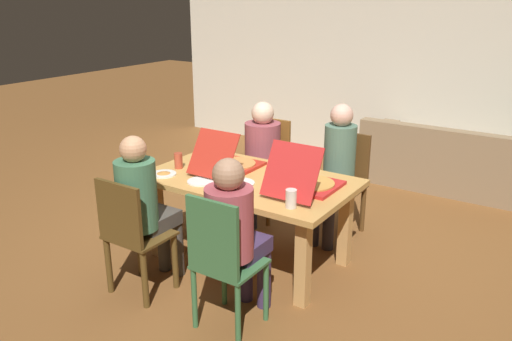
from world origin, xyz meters
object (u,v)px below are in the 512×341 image
object	(u,v)px
person_0	(259,151)
plate_1	(201,181)
person_3	(336,163)
plate_0	(239,183)
plate_2	(164,174)
pizza_box_0	(307,182)
drinking_glass_3	(285,163)
chair_3	(342,182)
chair_0	(268,163)
person_1	(144,202)
dining_table	(249,191)
pizza_box_1	(231,163)
chair_2	(222,258)
drinking_glass_0	(281,166)
drinking_glass_1	(291,199)
drinking_glass_2	(178,161)
chair_1	(132,235)
couch	(454,165)
person_2	(235,228)

from	to	relation	value
person_0	plate_1	size ratio (longest dim) A/B	5.39
person_3	plate_0	world-z (taller)	person_3
person_0	plate_2	xyz separation A→B (m)	(-0.23, -1.10, 0.05)
pizza_box_0	drinking_glass_3	size ratio (longest dim) A/B	5.52
chair_3	pizza_box_0	xyz separation A→B (m)	(0.10, -0.90, 0.29)
plate_0	person_3	bearing A→B (deg)	67.23
chair_0	person_1	bearing A→B (deg)	-90.00
dining_table	pizza_box_1	size ratio (longest dim) A/B	2.72
chair_2	drinking_glass_0	xyz separation A→B (m)	(-0.23, 1.14, 0.27)
drinking_glass_1	drinking_glass_2	size ratio (longest dim) A/B	0.99
chair_0	person_0	world-z (taller)	person_0
plate_2	drinking_glass_2	xyz separation A→B (m)	(-0.01, 0.20, 0.06)
chair_0	drinking_glass_1	bearing A→B (deg)	-52.16
plate_0	drinking_glass_1	size ratio (longest dim) A/B	1.86
chair_1	person_1	distance (m)	0.25
drinking_glass_0	chair_2	bearing A→B (deg)	-78.36
pizza_box_1	drinking_glass_2	xyz separation A→B (m)	(-0.38, -0.24, 0.02)
chair_2	couch	bearing A→B (deg)	80.60
person_0	chair_2	distance (m)	1.88
person_3	plate_1	bearing A→B (deg)	-121.92
plate_0	plate_1	bearing A→B (deg)	-153.96
person_0	drinking_glass_0	bearing A→B (deg)	-44.00
dining_table	person_3	world-z (taller)	person_3
pizza_box_0	pizza_box_1	world-z (taller)	pizza_box_0
chair_0	person_1	world-z (taller)	person_1
pizza_box_1	drinking_glass_1	distance (m)	0.96
person_3	plate_1	xyz separation A→B (m)	(-0.67, -1.07, 0.02)
chair_3	couch	xyz separation A→B (m)	(0.60, 1.79, -0.22)
person_3	pizza_box_0	bearing A→B (deg)	-82.02
drinking_glass_3	couch	distance (m)	2.58
drinking_glass_1	chair_1	bearing A→B (deg)	-149.70
person_2	pizza_box_0	bearing A→B (deg)	82.60
plate_1	drinking_glass_0	bearing A→B (deg)	49.68
pizza_box_0	drinking_glass_3	world-z (taller)	pizza_box_0
chair_3	drinking_glass_2	world-z (taller)	chair_3
chair_2	drinking_glass_3	size ratio (longest dim) A/B	8.68
dining_table	pizza_box_0	size ratio (longest dim) A/B	2.72
pizza_box_1	plate_1	size ratio (longest dim) A/B	2.83
chair_0	drinking_glass_0	bearing A→B (deg)	-50.87
chair_1	chair_2	bearing A→B (deg)	0.30
person_3	drinking_glass_2	size ratio (longest dim) A/B	9.25
drinking_glass_1	couch	size ratio (longest dim) A/B	0.06
drinking_glass_1	couch	world-z (taller)	drinking_glass_1
drinking_glass_0	drinking_glass_1	world-z (taller)	drinking_glass_0
pizza_box_0	plate_0	bearing A→B (deg)	-158.83
chair_2	pizza_box_0	bearing A→B (deg)	83.73
drinking_glass_0	plate_1	bearing A→B (deg)	-130.32
person_3	plate_2	size ratio (longest dim) A/B	5.93
drinking_glass_0	chair_1	bearing A→B (deg)	-116.70
chair_0	pizza_box_1	world-z (taller)	pizza_box_1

